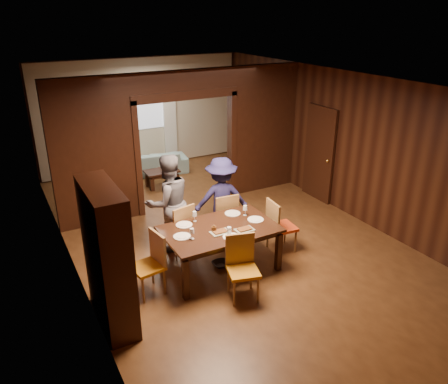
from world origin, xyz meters
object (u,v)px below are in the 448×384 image
chair_far_l (178,229)px  chair_near (243,269)px  chair_far_r (223,216)px  hutch (108,257)px  dining_table (220,249)px  chair_right (282,225)px  person_grey (168,203)px  sofa (149,163)px  person_navy (221,199)px  person_purple (114,252)px  coffee_table (162,178)px  chair_left (147,265)px

chair_far_l → chair_near: bearing=88.2°
chair_far_r → hutch: (-2.41, -1.27, 0.52)m
dining_table → chair_right: (1.26, 0.02, 0.10)m
person_grey → sofa: bearing=-108.8°
dining_table → hutch: bearing=-167.2°
chair_right → hutch: (-3.16, -0.45, 0.52)m
person_navy → dining_table: (-0.53, -0.94, -0.41)m
sofa → dining_table: bearing=91.9°
chair_right → hutch: 3.23m
person_navy → chair_far_l: size_ratio=1.63×
chair_right → person_purple: bearing=97.5°
chair_far_l → hutch: hutch is taller
coffee_table → chair_right: (0.76, -3.91, 0.28)m
person_grey → chair_far_r: 1.07m
sofa → chair_far_l: bearing=85.3°
chair_left → chair_far_r: 2.00m
person_grey → chair_near: size_ratio=1.82×
chair_near → coffee_table: bearing=98.7°
chair_far_l → chair_far_r: bearing=169.7°
chair_far_r → chair_right: bearing=137.5°
dining_table → chair_far_r: (0.51, 0.84, 0.10)m
sofa → chair_left: size_ratio=2.02×
sofa → chair_far_l: chair_far_l is taller
chair_near → hutch: hutch is taller
chair_right → chair_far_l: bearing=70.7°
person_navy → hutch: bearing=47.4°
dining_table → chair_left: bearing=-176.8°
chair_right → chair_far_r: (-0.74, 0.82, 0.00)m
dining_table → coffee_table: 3.96m
sofa → coffee_table: bearing=96.5°
person_navy → dining_table: person_navy is taller
person_purple → dining_table: person_purple is taller
sofa → hutch: hutch is taller
chair_left → hutch: 0.89m
chair_near → hutch: 1.95m
person_navy → person_grey: bearing=10.8°
person_grey → chair_far_l: 0.49m
coffee_table → chair_near: chair_near is taller
person_grey → person_navy: person_grey is taller
chair_far_l → chair_near: size_ratio=1.00×
person_navy → chair_right: bearing=146.3°
person_navy → hutch: 2.80m
person_purple → coffee_table: person_purple is taller
person_grey → dining_table: person_grey is taller
sofa → chair_right: size_ratio=2.02×
chair_left → chair_far_l: size_ratio=1.00×
chair_left → person_grey: bearing=134.8°
person_purple → person_grey: size_ratio=0.97×
chair_far_r → chair_left: bearing=32.1°
dining_table → chair_far_l: bearing=117.8°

